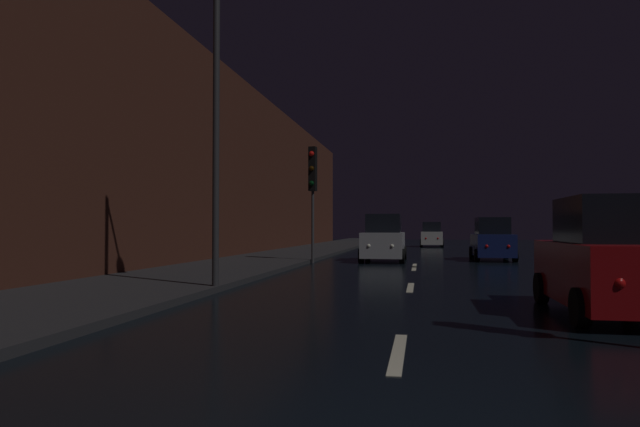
# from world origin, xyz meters

# --- Properties ---
(ground) EXTENTS (25.62, 84.00, 0.02)m
(ground) POSITION_xyz_m (0.00, 24.50, -0.01)
(ground) COLOR black
(sidewalk_left) EXTENTS (4.40, 84.00, 0.15)m
(sidewalk_left) POSITION_xyz_m (-6.61, 24.50, 0.07)
(sidewalk_left) COLOR #28282B
(sidewalk_left) RESTS_ON ground
(building_facade_left) EXTENTS (0.80, 63.00, 9.25)m
(building_facade_left) POSITION_xyz_m (-9.21, 21.00, 4.63)
(building_facade_left) COLOR #472319
(building_facade_left) RESTS_ON ground
(lane_centerline) EXTENTS (0.16, 17.66, 0.01)m
(lane_centerline) POSITION_xyz_m (0.00, 12.19, 0.01)
(lane_centerline) COLOR beige
(lane_centerline) RESTS_ON ground
(traffic_light_far_left) EXTENTS (0.34, 0.47, 4.99)m
(traffic_light_far_left) POSITION_xyz_m (-4.31, 19.26, 3.64)
(traffic_light_far_left) COLOR #38383A
(traffic_light_far_left) RESTS_ON ground
(streetlamp_overhead) EXTENTS (1.70, 0.44, 8.37)m
(streetlamp_overhead) POSITION_xyz_m (-4.10, 8.53, 5.43)
(streetlamp_overhead) COLOR #2D2D30
(streetlamp_overhead) RESTS_ON ground
(car_approaching_headlights) EXTENTS (1.95, 4.21, 2.12)m
(car_approaching_headlights) POSITION_xyz_m (-1.40, 21.15, 0.97)
(car_approaching_headlights) COLOR #A5A8AD
(car_approaching_headlights) RESTS_ON ground
(car_parked_right_far) EXTENTS (1.82, 3.95, 1.99)m
(car_parked_right_far) POSITION_xyz_m (3.51, 22.86, 0.91)
(car_parked_right_far) COLOR #141E51
(car_parked_right_far) RESTS_ON ground
(car_parked_right_near) EXTENTS (1.89, 4.09, 2.06)m
(car_parked_right_near) POSITION_xyz_m (3.51, 6.58, 0.94)
(car_parked_right_near) COLOR maroon
(car_parked_right_near) RESTS_ON ground
(car_distant_taillights) EXTENTS (1.79, 3.87, 1.95)m
(car_distant_taillights) POSITION_xyz_m (1.03, 40.47, 0.89)
(car_distant_taillights) COLOR silver
(car_distant_taillights) RESTS_ON ground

